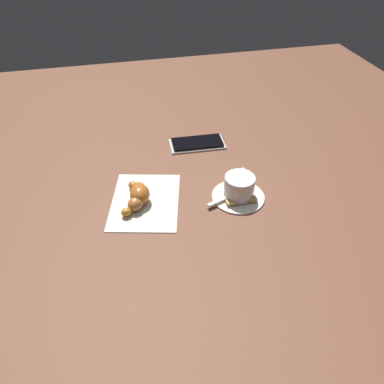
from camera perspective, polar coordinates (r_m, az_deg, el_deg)
ground_plane at (r=0.86m, az=-0.25°, el=-1.48°), size 1.80×1.80×0.00m
saucer at (r=0.87m, az=7.07°, el=-0.60°), size 0.12×0.12×0.01m
espresso_cup at (r=0.85m, az=7.26°, el=0.97°), size 0.07×0.09×0.05m
teaspoon at (r=0.87m, az=6.77°, el=-0.14°), size 0.12×0.05×0.01m
sugar_packet at (r=0.85m, az=7.57°, el=-1.31°), size 0.07×0.02×0.01m
napkin at (r=0.86m, az=-7.16°, el=-1.36°), size 0.20×0.23×0.00m
croissant at (r=0.85m, az=-8.27°, el=-0.53°), size 0.08×0.12×0.04m
cell_phone at (r=1.04m, az=0.80°, el=7.46°), size 0.15×0.08×0.01m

